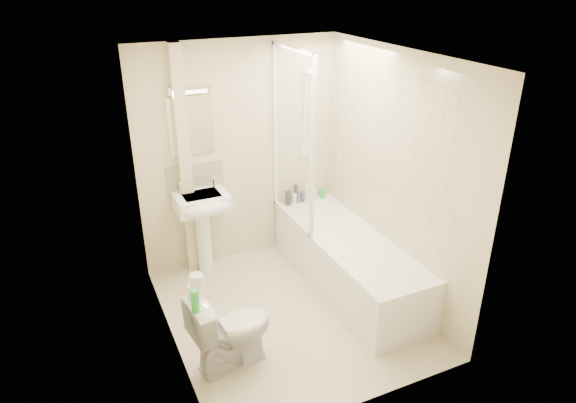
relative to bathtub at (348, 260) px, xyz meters
name	(u,v)px	position (x,y,z in m)	size (l,w,h in m)	color
floor	(290,312)	(-0.75, -0.19, -0.29)	(2.50, 2.50, 0.00)	beige
wall_back	(240,155)	(-0.75, 1.06, 0.91)	(2.20, 0.02, 2.40)	beige
wall_left	(162,223)	(-1.85, -0.19, 0.91)	(0.02, 2.50, 2.40)	beige
wall_right	(395,178)	(0.35, -0.19, 0.91)	(0.02, 2.50, 2.40)	beige
ceiling	(290,56)	(-0.75, -0.19, 2.11)	(2.20, 2.50, 0.02)	white
tile_back	(304,126)	(0.00, 1.05, 1.14)	(0.70, 0.01, 1.75)	beige
tile_right	(384,150)	(0.34, 0.00, 1.14)	(0.01, 2.10, 1.75)	beige
pipe_boxing	(184,165)	(-1.37, 1.00, 0.91)	(0.12, 0.12, 2.40)	beige
splashback	(195,177)	(-1.26, 1.05, 0.74)	(0.60, 0.01, 0.30)	beige
mirror	(191,126)	(-1.26, 1.05, 1.29)	(0.46, 0.01, 0.60)	white
strip_light	(189,89)	(-1.26, 1.03, 1.66)	(0.42, 0.07, 0.07)	silver
bathtub	(348,260)	(0.00, 0.00, 0.00)	(0.70, 2.10, 0.55)	white
shower_screen	(292,139)	(-0.35, 0.61, 1.16)	(0.04, 0.92, 1.80)	white
shower_fixture	(306,116)	(0.00, 1.01, 1.26)	(0.10, 0.16, 0.99)	white
pedestal_sink	(203,212)	(-1.26, 0.83, 0.44)	(0.54, 0.49, 1.04)	white
bottle_black_a	(288,198)	(-0.23, 0.97, 0.34)	(0.07, 0.07, 0.16)	black
bottle_white_a	(295,198)	(-0.15, 0.97, 0.33)	(0.06, 0.06, 0.13)	white
bottle_black_b	(296,194)	(-0.13, 0.97, 0.37)	(0.05, 0.05, 0.22)	black
bottle_blue	(302,197)	(-0.06, 0.97, 0.32)	(0.05, 0.05, 0.12)	#12144E
bottle_cream	(307,193)	(0.01, 0.97, 0.36)	(0.05, 0.05, 0.19)	#F0E7B9
bottle_white_b	(315,194)	(0.11, 0.97, 0.32)	(0.05, 0.05, 0.12)	silver
bottle_green	(322,194)	(0.21, 0.97, 0.31)	(0.07, 0.07, 0.10)	green
toilet	(231,329)	(-1.47, -0.61, 0.06)	(0.72, 0.47, 0.69)	white
toilet_roll_lower	(195,291)	(-1.72, -0.53, 0.45)	(0.11, 0.11, 0.10)	white
toilet_roll_upper	(197,281)	(-1.70, -0.56, 0.56)	(0.10, 0.10, 0.11)	white
green_bottle	(195,301)	(-1.77, -0.72, 0.50)	(0.06, 0.06, 0.19)	green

